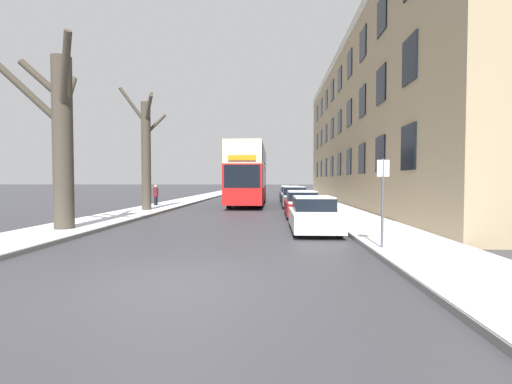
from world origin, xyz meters
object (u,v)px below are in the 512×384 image
parked_car_1 (302,204)px  parked_car_2 (294,198)px  bare_tree_left_1 (146,151)px  parked_car_4 (288,193)px  double_decker_bus (248,172)px  pedestrian_left_sidewalk (156,195)px  street_sign_post (383,199)px  bare_tree_left_0 (61,136)px  oncoming_van (246,186)px  parked_car_3 (290,195)px  parked_car_0 (313,215)px

parked_car_1 → parked_car_2: bearing=90.0°
bare_tree_left_1 → parked_car_4: bearing=60.3°
double_decker_bus → parked_car_1: size_ratio=2.46×
parked_car_4 → pedestrian_left_sidewalk: 16.15m
double_decker_bus → parked_car_2: size_ratio=2.47×
parked_car_1 → parked_car_4: 18.28m
parked_car_2 → street_sign_post: size_ratio=1.78×
bare_tree_left_0 → pedestrian_left_sidewalk: size_ratio=4.19×
parked_car_2 → pedestrian_left_sidewalk: pedestrian_left_sidewalk is taller
oncoming_van → street_sign_post: street_sign_post is taller
parked_car_4 → oncoming_van: 7.33m
parked_car_4 → pedestrian_left_sidewalk: size_ratio=2.78×
double_decker_bus → street_sign_post: (4.90, -17.91, -1.16)m
bare_tree_left_0 → parked_car_3: bearing=63.8°
double_decker_bus → parked_car_4: bearing=70.0°
parked_car_3 → oncoming_van: (-4.92, 10.97, 0.60)m
bare_tree_left_1 → double_decker_bus: bearing=48.9°
double_decker_bus → parked_car_4: (3.53, 9.69, -1.99)m
oncoming_van → bare_tree_left_0: bearing=-98.4°
pedestrian_left_sidewalk → parked_car_0: bearing=56.5°
bare_tree_left_0 → parked_car_3: bare_tree_left_0 is taller
pedestrian_left_sidewalk → parked_car_4: bearing=156.2°
parked_car_4 → pedestrian_left_sidewalk: (-9.99, -12.69, 0.29)m
bare_tree_left_1 → street_sign_post: bare_tree_left_1 is taller
parked_car_2 → parked_car_4: parked_car_2 is taller
bare_tree_left_0 → parked_car_4: 26.44m
bare_tree_left_1 → parked_car_2: bearing=26.9°
bare_tree_left_1 → oncoming_van: size_ratio=1.53×
parked_car_1 → parked_car_4: size_ratio=0.99×
parked_car_3 → double_decker_bus: bearing=-130.6°
parked_car_0 → parked_car_4: (0.00, 23.74, -0.01)m
street_sign_post → parked_car_3: bearing=93.6°
bare_tree_left_1 → parked_car_4: bare_tree_left_1 is taller
parked_car_4 → parked_car_0: bearing=-90.0°
parked_car_1 → parked_car_0: bearing=-90.0°
street_sign_post → pedestrian_left_sidewalk: bearing=127.3°
bare_tree_left_0 → parked_car_1: (9.35, 6.28, -2.95)m
pedestrian_left_sidewalk → street_sign_post: 18.76m
double_decker_bus → oncoming_van: size_ratio=2.25×
parked_car_0 → street_sign_post: 4.18m
parked_car_1 → parked_car_3: 12.70m
parked_car_0 → parked_car_3: size_ratio=0.95×
parked_car_1 → street_sign_post: (1.37, -9.33, 0.80)m
parked_car_0 → street_sign_post: street_sign_post is taller
oncoming_van → pedestrian_left_sidewalk: bearing=-105.6°
parked_car_0 → pedestrian_left_sidewalk: size_ratio=2.48×
bare_tree_left_0 → double_decker_bus: bare_tree_left_0 is taller
bare_tree_left_0 → oncoming_van: bare_tree_left_0 is taller
parked_car_3 → street_sign_post: bearing=-86.4°
parked_car_0 → parked_car_1: bearing=90.0°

